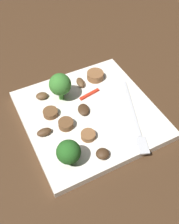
{
  "coord_description": "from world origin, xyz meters",
  "views": [
    {
      "loc": [
        0.3,
        -0.15,
        0.4
      ],
      "look_at": [
        0.0,
        0.0,
        0.01
      ],
      "focal_mm": 42.52,
      "sensor_mm": 36.0,
      "label": 1
    }
  ],
  "objects_px": {
    "broccoli_floret_1": "(60,85)",
    "mushroom_2": "(80,82)",
    "broccoli_floret_0": "(69,152)",
    "sausage_slice_3": "(66,124)",
    "pepper_strip_2": "(89,94)",
    "mushroom_4": "(103,154)",
    "plate": "(90,114)",
    "sausage_slice_0": "(88,135)",
    "mushroom_0": "(42,96)",
    "sausage_slice_1": "(95,76)",
    "sausage_slice_2": "(50,113)",
    "fork": "(135,119)",
    "mushroom_1": "(44,132)",
    "mushroom_3": "(58,83)",
    "mushroom_5": "(84,110)"
  },
  "relations": [
    {
      "from": "broccoli_floret_1",
      "to": "mushroom_2",
      "type": "bearing_deg",
      "value": 110.38
    },
    {
      "from": "broccoli_floret_0",
      "to": "sausage_slice_3",
      "type": "height_order",
      "value": "broccoli_floret_0"
    },
    {
      "from": "pepper_strip_2",
      "to": "mushroom_4",
      "type": "bearing_deg",
      "value": -18.49
    },
    {
      "from": "plate",
      "to": "broccoli_floret_0",
      "type": "xyz_separation_m",
      "value": [
        0.08,
        -0.08,
        0.04
      ]
    },
    {
      "from": "broccoli_floret_0",
      "to": "mushroom_4",
      "type": "distance_m",
      "value": 0.06
    },
    {
      "from": "broccoli_floret_1",
      "to": "sausage_slice_3",
      "type": "bearing_deg",
      "value": -16.64
    },
    {
      "from": "sausage_slice_0",
      "to": "mushroom_2",
      "type": "bearing_deg",
      "value": 159.83
    },
    {
      "from": "broccoli_floret_0",
      "to": "broccoli_floret_1",
      "type": "bearing_deg",
      "value": 161.94
    },
    {
      "from": "mushroom_0",
      "to": "mushroom_4",
      "type": "height_order",
      "value": "mushroom_4"
    },
    {
      "from": "sausage_slice_1",
      "to": "sausage_slice_3",
      "type": "xyz_separation_m",
      "value": [
        0.09,
        -0.11,
        -0.0
      ]
    },
    {
      "from": "mushroom_2",
      "to": "mushroom_4",
      "type": "xyz_separation_m",
      "value": [
        0.18,
        -0.04,
        0.0
      ]
    },
    {
      "from": "mushroom_2",
      "to": "sausage_slice_2",
      "type": "bearing_deg",
      "value": -60.1
    },
    {
      "from": "sausage_slice_1",
      "to": "sausage_slice_3",
      "type": "relative_size",
      "value": 1.29
    },
    {
      "from": "fork",
      "to": "sausage_slice_0",
      "type": "bearing_deg",
      "value": -72.14
    },
    {
      "from": "broccoli_floret_1",
      "to": "plate",
      "type": "bearing_deg",
      "value": 29.48
    },
    {
      "from": "sausage_slice_3",
      "to": "mushroom_1",
      "type": "distance_m",
      "value": 0.04
    },
    {
      "from": "sausage_slice_0",
      "to": "sausage_slice_2",
      "type": "distance_m",
      "value": 0.09
    },
    {
      "from": "mushroom_0",
      "to": "mushroom_3",
      "type": "relative_size",
      "value": 0.91
    },
    {
      "from": "broccoli_floret_0",
      "to": "mushroom_5",
      "type": "height_order",
      "value": "broccoli_floret_0"
    },
    {
      "from": "mushroom_3",
      "to": "mushroom_2",
      "type": "bearing_deg",
      "value": 65.52
    },
    {
      "from": "pepper_strip_2",
      "to": "sausage_slice_1",
      "type": "bearing_deg",
      "value": 139.19
    },
    {
      "from": "fork",
      "to": "mushroom_4",
      "type": "height_order",
      "value": "mushroom_4"
    },
    {
      "from": "mushroom_2",
      "to": "mushroom_0",
      "type": "bearing_deg",
      "value": -89.69
    },
    {
      "from": "mushroom_0",
      "to": "sausage_slice_3",
      "type": "bearing_deg",
      "value": 8.69
    },
    {
      "from": "sausage_slice_0",
      "to": "mushroom_0",
      "type": "relative_size",
      "value": 1.11
    },
    {
      "from": "sausage_slice_2",
      "to": "pepper_strip_2",
      "type": "relative_size",
      "value": 0.61
    },
    {
      "from": "sausage_slice_1",
      "to": "mushroom_3",
      "type": "xyz_separation_m",
      "value": [
        -0.02,
        -0.08,
        -0.0
      ]
    },
    {
      "from": "sausage_slice_2",
      "to": "mushroom_3",
      "type": "height_order",
      "value": "same"
    },
    {
      "from": "broccoli_floret_0",
      "to": "sausage_slice_2",
      "type": "relative_size",
      "value": 1.73
    },
    {
      "from": "fork",
      "to": "mushroom_1",
      "type": "xyz_separation_m",
      "value": [
        -0.05,
        -0.16,
        0.0
      ]
    },
    {
      "from": "sausage_slice_3",
      "to": "mushroom_4",
      "type": "bearing_deg",
      "value": 18.69
    },
    {
      "from": "mushroom_3",
      "to": "mushroom_4",
      "type": "relative_size",
      "value": 1.14
    },
    {
      "from": "sausage_slice_0",
      "to": "mushroom_4",
      "type": "relative_size",
      "value": 1.15
    },
    {
      "from": "sausage_slice_1",
      "to": "fork",
      "type": "bearing_deg",
      "value": 4.84
    },
    {
      "from": "broccoli_floret_0",
      "to": "mushroom_4",
      "type": "bearing_deg",
      "value": 74.25
    },
    {
      "from": "mushroom_3",
      "to": "sausage_slice_3",
      "type": "bearing_deg",
      "value": -14.94
    },
    {
      "from": "sausage_slice_0",
      "to": "mushroom_2",
      "type": "xyz_separation_m",
      "value": [
        -0.13,
        0.05,
        0.0
      ]
    },
    {
      "from": "mushroom_0",
      "to": "sausage_slice_0",
      "type": "bearing_deg",
      "value": 16.69
    },
    {
      "from": "mushroom_5",
      "to": "broccoli_floret_0",
      "type": "bearing_deg",
      "value": -38.1
    },
    {
      "from": "sausage_slice_0",
      "to": "mushroom_1",
      "type": "height_order",
      "value": "same"
    },
    {
      "from": "sausage_slice_0",
      "to": "sausage_slice_3",
      "type": "height_order",
      "value": "sausage_slice_3"
    },
    {
      "from": "plate",
      "to": "mushroom_4",
      "type": "distance_m",
      "value": 0.1
    },
    {
      "from": "broccoli_floret_1",
      "to": "mushroom_5",
      "type": "xyz_separation_m",
      "value": [
        0.05,
        0.02,
        -0.03
      ]
    },
    {
      "from": "fork",
      "to": "mushroom_3",
      "type": "xyz_separation_m",
      "value": [
        -0.15,
        -0.09,
        0.0
      ]
    },
    {
      "from": "sausage_slice_3",
      "to": "mushroom_0",
      "type": "relative_size",
      "value": 1.17
    },
    {
      "from": "broccoli_floret_1",
      "to": "mushroom_0",
      "type": "xyz_separation_m",
      "value": [
        -0.02,
        -0.03,
        -0.03
      ]
    },
    {
      "from": "sausage_slice_1",
      "to": "mushroom_3",
      "type": "relative_size",
      "value": 1.38
    },
    {
      "from": "mushroom_5",
      "to": "mushroom_3",
      "type": "bearing_deg",
      "value": -170.09
    },
    {
      "from": "sausage_slice_0",
      "to": "sausage_slice_1",
      "type": "bearing_deg",
      "value": 147.46
    },
    {
      "from": "mushroom_2",
      "to": "mushroom_4",
      "type": "bearing_deg",
      "value": -14.03
    }
  ]
}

